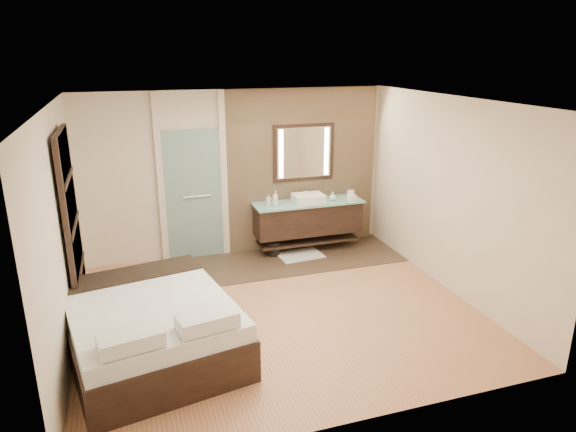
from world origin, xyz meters
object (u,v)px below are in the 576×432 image
object	(u,v)px
vanity	(308,218)
bed	(151,327)
waste_bin	(273,249)
mirror_unit	(304,153)

from	to	relation	value
vanity	bed	world-z (taller)	vanity
waste_bin	bed	bearing A→B (deg)	-131.73
bed	waste_bin	distance (m)	3.19
mirror_unit	bed	distance (m)	4.06
vanity	waste_bin	world-z (taller)	vanity
mirror_unit	waste_bin	world-z (taller)	mirror_unit
vanity	bed	distance (m)	3.68
vanity	waste_bin	size ratio (longest dim) A/B	7.43
bed	waste_bin	xyz separation A→B (m)	(2.12, 2.37, -0.21)
mirror_unit	waste_bin	bearing A→B (deg)	-154.08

